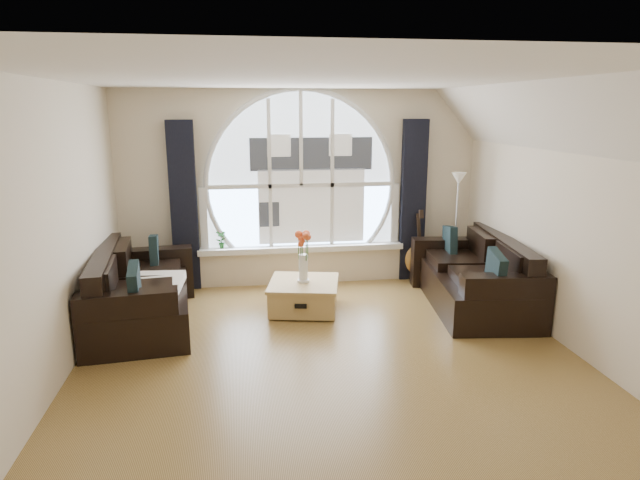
{
  "coord_description": "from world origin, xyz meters",
  "views": [
    {
      "loc": [
        -0.84,
        -4.81,
        2.45
      ],
      "look_at": [
        0.0,
        0.9,
        1.05
      ],
      "focal_mm": 30.69,
      "sensor_mm": 36.0,
      "label": 1
    }
  ],
  "objects_px": {
    "sofa_right": "(473,276)",
    "floor_lamp": "(456,230)",
    "potted_plant": "(221,239)",
    "sofa_left": "(143,291)",
    "coffee_chest": "(304,294)",
    "vase_flowers": "(303,251)",
    "guitar": "(417,245)"
  },
  "relations": [
    {
      "from": "sofa_left",
      "to": "vase_flowers",
      "type": "xyz_separation_m",
      "value": [
        1.88,
        0.17,
        0.36
      ]
    },
    {
      "from": "floor_lamp",
      "to": "potted_plant",
      "type": "relative_size",
      "value": 5.99
    },
    {
      "from": "coffee_chest",
      "to": "potted_plant",
      "type": "relative_size",
      "value": 3.12
    },
    {
      "from": "sofa_right",
      "to": "potted_plant",
      "type": "height_order",
      "value": "sofa_right"
    },
    {
      "from": "coffee_chest",
      "to": "vase_flowers",
      "type": "relative_size",
      "value": 1.19
    },
    {
      "from": "sofa_right",
      "to": "potted_plant",
      "type": "xyz_separation_m",
      "value": [
        -3.13,
        1.28,
        0.28
      ]
    },
    {
      "from": "coffee_chest",
      "to": "vase_flowers",
      "type": "height_order",
      "value": "vase_flowers"
    },
    {
      "from": "vase_flowers",
      "to": "coffee_chest",
      "type": "bearing_deg",
      "value": 7.02
    },
    {
      "from": "sofa_left",
      "to": "floor_lamp",
      "type": "distance_m",
      "value": 4.18
    },
    {
      "from": "guitar",
      "to": "coffee_chest",
      "type": "bearing_deg",
      "value": -158.73
    },
    {
      "from": "floor_lamp",
      "to": "coffee_chest",
      "type": "bearing_deg",
      "value": -163.58
    },
    {
      "from": "vase_flowers",
      "to": "guitar",
      "type": "xyz_separation_m",
      "value": [
        1.77,
        0.98,
        -0.23
      ]
    },
    {
      "from": "coffee_chest",
      "to": "floor_lamp",
      "type": "height_order",
      "value": "floor_lamp"
    },
    {
      "from": "vase_flowers",
      "to": "potted_plant",
      "type": "bearing_deg",
      "value": 132.82
    },
    {
      "from": "guitar",
      "to": "sofa_right",
      "type": "bearing_deg",
      "value": -81.06
    },
    {
      "from": "sofa_left",
      "to": "coffee_chest",
      "type": "height_order",
      "value": "sofa_left"
    },
    {
      "from": "vase_flowers",
      "to": "sofa_right",
      "type": "bearing_deg",
      "value": -4.96
    },
    {
      "from": "coffee_chest",
      "to": "vase_flowers",
      "type": "xyz_separation_m",
      "value": [
        -0.0,
        -0.0,
        0.55
      ]
    },
    {
      "from": "coffee_chest",
      "to": "vase_flowers",
      "type": "bearing_deg",
      "value": -161.21
    },
    {
      "from": "coffee_chest",
      "to": "potted_plant",
      "type": "xyz_separation_m",
      "value": [
        -1.02,
        1.1,
        0.48
      ]
    },
    {
      "from": "sofa_right",
      "to": "floor_lamp",
      "type": "bearing_deg",
      "value": 90.99
    },
    {
      "from": "potted_plant",
      "to": "sofa_right",
      "type": "bearing_deg",
      "value": -22.24
    },
    {
      "from": "sofa_right",
      "to": "vase_flowers",
      "type": "relative_size",
      "value": 2.82
    },
    {
      "from": "potted_plant",
      "to": "coffee_chest",
      "type": "bearing_deg",
      "value": -47.06
    },
    {
      "from": "floor_lamp",
      "to": "potted_plant",
      "type": "xyz_separation_m",
      "value": [
        -3.22,
        0.45,
        -0.12
      ]
    },
    {
      "from": "sofa_left",
      "to": "vase_flowers",
      "type": "bearing_deg",
      "value": -1.03
    },
    {
      "from": "vase_flowers",
      "to": "potted_plant",
      "type": "relative_size",
      "value": 2.62
    },
    {
      "from": "coffee_chest",
      "to": "vase_flowers",
      "type": "distance_m",
      "value": 0.55
    },
    {
      "from": "sofa_left",
      "to": "coffee_chest",
      "type": "bearing_deg",
      "value": -1.03
    },
    {
      "from": "sofa_right",
      "to": "floor_lamp",
      "type": "xyz_separation_m",
      "value": [
        0.09,
        0.83,
        0.4
      ]
    },
    {
      "from": "floor_lamp",
      "to": "sofa_right",
      "type": "bearing_deg",
      "value": -95.85
    },
    {
      "from": "sofa_right",
      "to": "guitar",
      "type": "bearing_deg",
      "value": 113.44
    }
  ]
}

